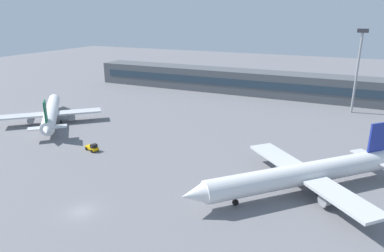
{
  "coord_description": "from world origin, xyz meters",
  "views": [
    {
      "loc": [
        37.21,
        -37.23,
        30.65
      ],
      "look_at": [
        1.22,
        40.0,
        3.0
      ],
      "focal_mm": 32.57,
      "sensor_mm": 36.0,
      "label": 1
    }
  ],
  "objects_px": {
    "airplane_mid": "(51,112)",
    "airplane_near": "(300,175)",
    "baggage_tug_yellow": "(92,147)",
    "floodlight_tower_west": "(358,65)"
  },
  "relations": [
    {
      "from": "airplane_mid",
      "to": "airplane_near",
      "type": "bearing_deg",
      "value": -10.04
    },
    {
      "from": "baggage_tug_yellow",
      "to": "airplane_mid",
      "type": "bearing_deg",
      "value": 153.47
    },
    {
      "from": "airplane_near",
      "to": "baggage_tug_yellow",
      "type": "bearing_deg",
      "value": -179.92
    },
    {
      "from": "airplane_near",
      "to": "airplane_mid",
      "type": "distance_m",
      "value": 73.98
    },
    {
      "from": "airplane_near",
      "to": "floodlight_tower_west",
      "type": "distance_m",
      "value": 63.22
    },
    {
      "from": "airplane_near",
      "to": "floodlight_tower_west",
      "type": "bearing_deg",
      "value": 83.42
    },
    {
      "from": "airplane_mid",
      "to": "baggage_tug_yellow",
      "type": "bearing_deg",
      "value": -26.53
    },
    {
      "from": "airplane_near",
      "to": "airplane_mid",
      "type": "height_order",
      "value": "airplane_near"
    },
    {
      "from": "airplane_near",
      "to": "floodlight_tower_west",
      "type": "relative_size",
      "value": 1.32
    },
    {
      "from": "airplane_near",
      "to": "floodlight_tower_west",
      "type": "xyz_separation_m",
      "value": [
        7.12,
        61.7,
        11.76
      ]
    }
  ]
}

